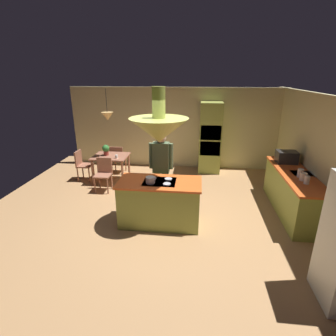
# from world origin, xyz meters

# --- Properties ---
(ground) EXTENTS (8.16, 8.16, 0.00)m
(ground) POSITION_xyz_m (0.00, 0.00, 0.00)
(ground) COLOR #AD7F51
(wall_back) EXTENTS (6.80, 0.10, 2.55)m
(wall_back) POSITION_xyz_m (0.00, 3.45, 1.27)
(wall_back) COLOR beige
(wall_back) RESTS_ON ground
(wall_right) EXTENTS (0.10, 7.20, 2.55)m
(wall_right) POSITION_xyz_m (3.25, 0.40, 1.27)
(wall_right) COLOR beige
(wall_right) RESTS_ON ground
(kitchen_island) EXTENTS (1.66, 0.83, 0.95)m
(kitchen_island) POSITION_xyz_m (0.00, -0.20, 0.47)
(kitchen_island) COLOR #939E42
(kitchen_island) RESTS_ON ground
(counter_run_right) EXTENTS (0.73, 2.41, 0.93)m
(counter_run_right) POSITION_xyz_m (2.84, 0.60, 0.47)
(counter_run_right) COLOR #939E42
(counter_run_right) RESTS_ON ground
(oven_tower) EXTENTS (0.66, 0.62, 2.15)m
(oven_tower) POSITION_xyz_m (1.10, 3.04, 1.07)
(oven_tower) COLOR #939E42
(oven_tower) RESTS_ON ground
(dining_table) EXTENTS (0.96, 0.82, 0.76)m
(dining_table) POSITION_xyz_m (-1.70, 1.90, 0.65)
(dining_table) COLOR #9B6048
(dining_table) RESTS_ON ground
(person_at_island) EXTENTS (0.53, 0.24, 1.77)m
(person_at_island) POSITION_xyz_m (-0.06, 0.48, 1.02)
(person_at_island) COLOR tan
(person_at_island) RESTS_ON ground
(range_hood) EXTENTS (1.10, 1.10, 1.00)m
(range_hood) POSITION_xyz_m (0.00, -0.20, 1.98)
(range_hood) COLOR #939E42
(pendant_light_over_table) EXTENTS (0.32, 0.32, 0.82)m
(pendant_light_over_table) POSITION_xyz_m (-1.70, 1.90, 1.86)
(pendant_light_over_table) COLOR #E0B266
(chair_facing_island) EXTENTS (0.40, 0.40, 0.87)m
(chair_facing_island) POSITION_xyz_m (-1.70, 1.27, 0.50)
(chair_facing_island) COLOR #9B6048
(chair_facing_island) RESTS_ON ground
(chair_by_back_wall) EXTENTS (0.40, 0.40, 0.87)m
(chair_by_back_wall) POSITION_xyz_m (-1.70, 2.53, 0.50)
(chair_by_back_wall) COLOR #9B6048
(chair_by_back_wall) RESTS_ON ground
(chair_at_corner) EXTENTS (0.40, 0.40, 0.87)m
(chair_at_corner) POSITION_xyz_m (-2.56, 1.90, 0.50)
(chair_at_corner) COLOR #9B6048
(chair_at_corner) RESTS_ON ground
(potted_plant_on_table) EXTENTS (0.20, 0.20, 0.30)m
(potted_plant_on_table) POSITION_xyz_m (-1.83, 1.93, 0.93)
(potted_plant_on_table) COLOR #99382D
(potted_plant_on_table) RESTS_ON dining_table
(cup_on_table) EXTENTS (0.07, 0.07, 0.09)m
(cup_on_table) POSITION_xyz_m (-1.46, 1.69, 0.81)
(cup_on_table) COLOR white
(cup_on_table) RESTS_ON dining_table
(canister_flour) EXTENTS (0.10, 0.10, 0.16)m
(canister_flour) POSITION_xyz_m (2.84, 0.01, 1.01)
(canister_flour) COLOR silver
(canister_flour) RESTS_ON counter_run_right
(canister_sugar) EXTENTS (0.14, 0.14, 0.15)m
(canister_sugar) POSITION_xyz_m (2.84, 0.19, 1.00)
(canister_sugar) COLOR silver
(canister_sugar) RESTS_ON counter_run_right
(canister_tea) EXTENTS (0.11, 0.11, 0.17)m
(canister_tea) POSITION_xyz_m (2.84, 0.37, 1.01)
(canister_tea) COLOR silver
(canister_tea) RESTS_ON counter_run_right
(microwave_on_counter) EXTENTS (0.46, 0.36, 0.28)m
(microwave_on_counter) POSITION_xyz_m (2.84, 1.31, 1.07)
(microwave_on_counter) COLOR #232326
(microwave_on_counter) RESTS_ON counter_run_right
(cooking_pot_on_cooktop) EXTENTS (0.18, 0.18, 0.12)m
(cooking_pot_on_cooktop) POSITION_xyz_m (-0.16, -0.33, 1.01)
(cooking_pot_on_cooktop) COLOR #B2B2B7
(cooking_pot_on_cooktop) RESTS_ON kitchen_island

